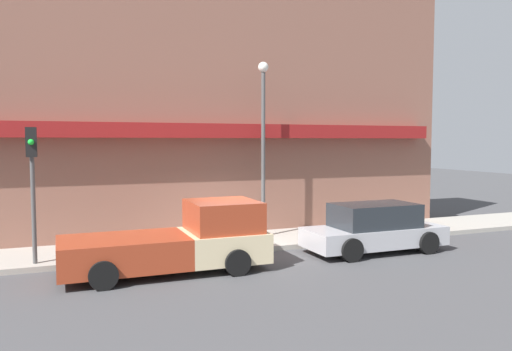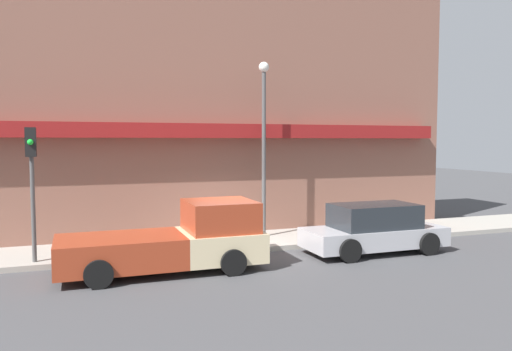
# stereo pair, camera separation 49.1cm
# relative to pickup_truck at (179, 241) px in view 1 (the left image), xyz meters

# --- Properties ---
(ground_plane) EXTENTS (80.00, 80.00, 0.00)m
(ground_plane) POSITION_rel_pickup_truck_xyz_m (2.10, 1.23, -0.81)
(ground_plane) COLOR #424244
(sidewalk) EXTENTS (36.00, 2.80, 0.16)m
(sidewalk) POSITION_rel_pickup_truck_xyz_m (2.10, 2.63, -0.73)
(sidewalk) COLOR #9E998E
(sidewalk) RESTS_ON ground
(building) EXTENTS (19.80, 3.80, 10.64)m
(building) POSITION_rel_pickup_truck_xyz_m (2.08, 5.52, 4.09)
(building) COLOR brown
(building) RESTS_ON ground
(pickup_truck) EXTENTS (5.43, 2.32, 1.86)m
(pickup_truck) POSITION_rel_pickup_truck_xyz_m (0.00, 0.00, 0.00)
(pickup_truck) COLOR beige
(pickup_truck) RESTS_ON ground
(parked_car) EXTENTS (4.50, 1.98, 1.54)m
(parked_car) POSITION_rel_pickup_truck_xyz_m (6.28, 0.00, -0.06)
(parked_car) COLOR #ADADB2
(parked_car) RESTS_ON ground
(fire_hydrant) EXTENTS (0.18, 0.18, 0.59)m
(fire_hydrant) POSITION_rel_pickup_truck_xyz_m (1.52, 2.04, -0.35)
(fire_hydrant) COLOR red
(fire_hydrant) RESTS_ON sidewalk
(street_lamp) EXTENTS (0.36, 0.36, 6.08)m
(street_lamp) POSITION_rel_pickup_truck_xyz_m (3.68, 2.94, 3.10)
(street_lamp) COLOR #4C4C4C
(street_lamp) RESTS_ON sidewalk
(traffic_light) EXTENTS (0.28, 0.42, 3.73)m
(traffic_light) POSITION_rel_pickup_truck_xyz_m (-3.65, 1.57, 1.91)
(traffic_light) COLOR #4C4C4C
(traffic_light) RESTS_ON sidewalk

